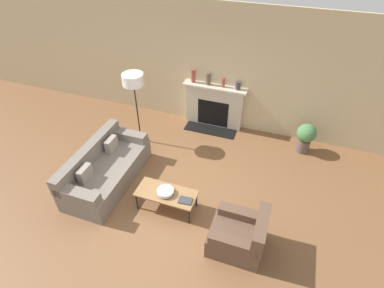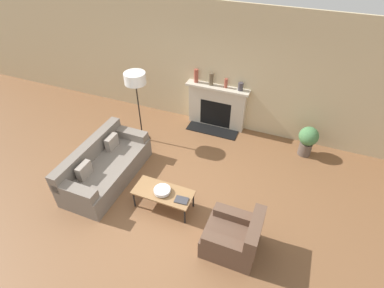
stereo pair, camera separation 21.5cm
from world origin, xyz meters
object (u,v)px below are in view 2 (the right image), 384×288
mantel_vase_center_right (226,83)px  couch (105,167)px  book (181,200)px  bowl (162,190)px  mantel_vase_right (241,87)px  floor_lamp (136,83)px  coffee_table (163,193)px  armchair_near (234,237)px  fireplace (217,107)px  potted_plant (308,139)px  mantel_vase_center_left (211,79)px  mantel_vase_left (196,76)px

mantel_vase_center_right → couch: bearing=-122.2°
couch → book: 1.83m
bowl → mantel_vase_right: bearing=78.5°
couch → mantel_vase_right: (2.00, 2.62, 0.88)m
floor_lamp → mantel_vase_right: floor_lamp is taller
couch → bowl: (1.41, -0.26, 0.14)m
couch → coffee_table: size_ratio=1.85×
floor_lamp → armchair_near: bearing=-35.8°
armchair_near → bowl: bearing=-103.5°
fireplace → floor_lamp: size_ratio=0.89×
couch → fireplace: bearing=-29.4°
fireplace → potted_plant: (2.19, -0.33, -0.12)m
fireplace → potted_plant: 2.22m
couch → mantel_vase_center_right: bearing=-32.2°
armchair_near → book: bearing=-106.1°
armchair_near → mantel_vase_right: mantel_vase_right is taller
bowl → floor_lamp: (-1.37, 1.67, 1.02)m
bowl → mantel_vase_center_left: mantel_vase_center_left is taller
bowl → floor_lamp: floor_lamp is taller
coffee_table → mantel_vase_right: mantel_vase_right is taller
armchair_near → mantel_vase_center_left: bearing=-154.5°
coffee_table → mantel_vase_center_right: (0.24, 2.86, 0.84)m
potted_plant → floor_lamp: bearing=-166.6°
armchair_near → bowl: size_ratio=2.84×
bowl → mantel_vase_right: size_ratio=1.62×
fireplace → book: 2.93m
armchair_near → mantel_vase_center_right: size_ratio=3.92×
bowl → potted_plant: (2.25, 2.53, -0.03)m
coffee_table → mantel_vase_center_left: 2.99m
bowl → coffee_table: bearing=75.7°
armchair_near → bowl: (-1.42, 0.34, 0.15)m
bowl → mantel_vase_left: mantel_vase_left is taller
book → floor_lamp: 2.68m
fireplace → couch: size_ratio=0.76×
mantel_vase_left → mantel_vase_right: bearing=-0.0°
floor_lamp → potted_plant: (3.62, 0.86, -1.05)m
couch → book: size_ratio=8.25×
bowl → floor_lamp: bearing=129.4°
mantel_vase_center_left → mantel_vase_center_right: mantel_vase_center_left is taller
fireplace → bowl: fireplace is taller
couch → bowl: couch is taller
floor_lamp → mantel_vase_right: (1.96, 1.21, -0.28)m
potted_plant → couch: bearing=-148.1°
potted_plant → fireplace: bearing=171.3°
bowl → book: 0.39m
book → potted_plant: size_ratio=0.34×
coffee_table → book: 0.39m
floor_lamp → mantel_vase_right: size_ratio=9.21×
potted_plant → bowl: bearing=-131.6°
coffee_table → book: size_ratio=4.47×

